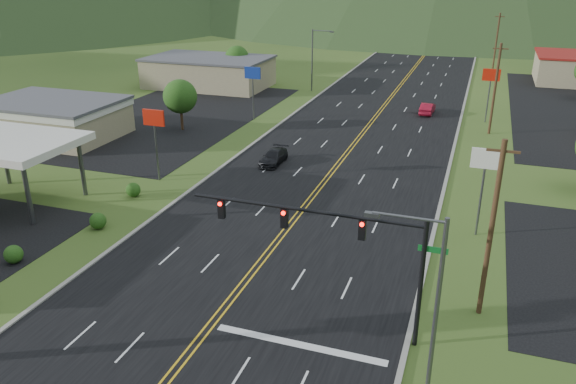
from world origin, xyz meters
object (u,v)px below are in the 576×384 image
(streetlight_east, at_px, (429,302))
(traffic_signal, at_px, (341,239))
(gas_canopy, at_px, (9,144))
(car_red_far, at_px, (427,109))
(car_dark_mid, at_px, (274,157))
(streetlight_west, at_px, (314,56))

(streetlight_east, bearing_deg, traffic_signal, 139.61)
(gas_canopy, bearing_deg, car_red_far, 54.84)
(car_red_far, bearing_deg, car_dark_mid, 66.47)
(streetlight_east, xyz_separation_m, streetlight_west, (-22.86, 60.00, 0.00))
(traffic_signal, xyz_separation_m, car_red_far, (-0.57, 47.63, -4.62))
(streetlight_west, relative_size, car_red_far, 2.10)
(streetlight_east, height_order, gas_canopy, streetlight_east)
(traffic_signal, height_order, streetlight_west, streetlight_west)
(streetlight_west, bearing_deg, traffic_signal, -72.03)
(traffic_signal, height_order, car_red_far, traffic_signal)
(streetlight_east, bearing_deg, streetlight_west, 110.86)
(car_red_far, bearing_deg, streetlight_west, -22.96)
(streetlight_east, xyz_separation_m, car_red_far, (-5.27, 51.63, -4.47))
(traffic_signal, bearing_deg, gas_canopy, 164.30)
(gas_canopy, xyz_separation_m, car_red_far, (27.91, 39.63, -4.17))
(traffic_signal, bearing_deg, streetlight_west, 107.97)
(streetlight_west, distance_m, car_red_far, 19.99)
(gas_canopy, relative_size, car_dark_mid, 2.28)
(traffic_signal, distance_m, car_dark_mid, 26.92)
(traffic_signal, xyz_separation_m, gas_canopy, (-28.48, 8.00, -0.46))
(traffic_signal, relative_size, gas_canopy, 1.31)
(gas_canopy, xyz_separation_m, car_dark_mid, (16.10, 15.44, -4.23))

